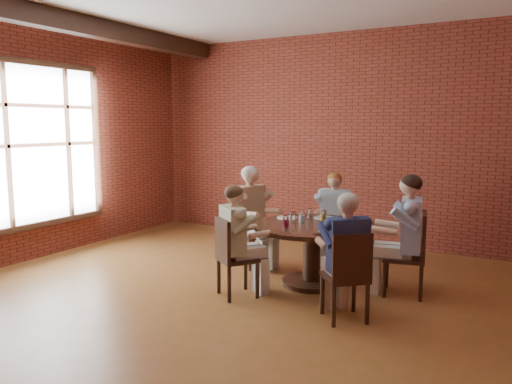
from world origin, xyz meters
The scene contains 27 objects.
floor centered at (0.00, 0.00, 0.00)m, with size 7.00×7.00×0.00m, color brown.
wall_back centered at (0.00, 3.50, 1.70)m, with size 7.00×7.00×0.00m, color maroon.
wall_left centered at (-3.25, 0.00, 1.70)m, with size 7.00×7.00×0.00m, color maroon.
ceiling_beam centered at (-2.45, 0.00, 3.27)m, with size 0.22×6.90×0.26m, color #331D11.
window centered at (-3.18, 0.40, 1.65)m, with size 0.10×2.16×2.36m.
dining_table centered at (0.73, 1.16, 0.53)m, with size 1.42×1.42×0.75m.
chair_a centered at (1.87, 1.38, 0.52)m, with size 0.53×0.53×0.97m.
diner_a centered at (1.78, 1.36, 0.69)m, with size 0.56×0.69×1.38m, color #3A5E97, non-canonical shape.
chair_b centered at (0.56, 2.37, 0.49)m, with size 0.44×0.44×0.90m.
diner_b centered at (0.57, 2.29, 0.63)m, with size 0.48×0.59×1.26m, color #91A7B8, non-canonical shape.
chair_c centered at (-0.41, 1.57, 0.52)m, with size 0.57×0.57×0.96m.
diner_c centered at (-0.32, 1.54, 0.69)m, with size 0.55×0.68×1.37m, color brown, non-canonical shape.
chair_d centered at (0.11, 0.32, 0.49)m, with size 0.56×0.56×0.90m.
diner_d centered at (0.15, 0.38, 0.64)m, with size 0.49×0.61×1.27m, color beige, non-canonical shape.
chair_e centered at (1.49, 0.26, 0.50)m, with size 0.57×0.57×0.91m.
diner_e centered at (1.44, 0.32, 0.64)m, with size 0.50×0.61×1.28m, color #1C264F, non-canonical shape.
plate_a centered at (1.10, 1.43, 0.76)m, with size 0.26×0.26×0.01m, color white.
plate_b centered at (0.71, 1.59, 0.76)m, with size 0.26×0.26×0.01m, color white.
plate_c centered at (0.29, 1.37, 0.76)m, with size 0.26×0.26×0.01m, color white.
plate_d centered at (1.07, 0.86, 0.76)m, with size 0.26×0.26×0.01m, color white.
glass_a centered at (1.08, 1.12, 0.82)m, with size 0.07×0.07×0.14m, color white.
glass_b centered at (0.78, 1.39, 0.82)m, with size 0.07×0.07×0.14m, color white.
glass_c centered at (0.59, 1.41, 0.82)m, with size 0.07×0.07×0.14m, color white.
glass_d centered at (0.58, 1.20, 0.82)m, with size 0.07×0.07×0.14m, color white.
glass_e centered at (0.50, 1.11, 0.82)m, with size 0.07×0.07×0.14m, color white.
glass_f centered at (0.53, 0.84, 0.82)m, with size 0.07×0.07×0.14m, color white.
smartphone centered at (1.02, 0.72, 0.75)m, with size 0.07×0.14×0.01m, color black.
Camera 1 is at (3.03, -4.30, 1.95)m, focal length 35.00 mm.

